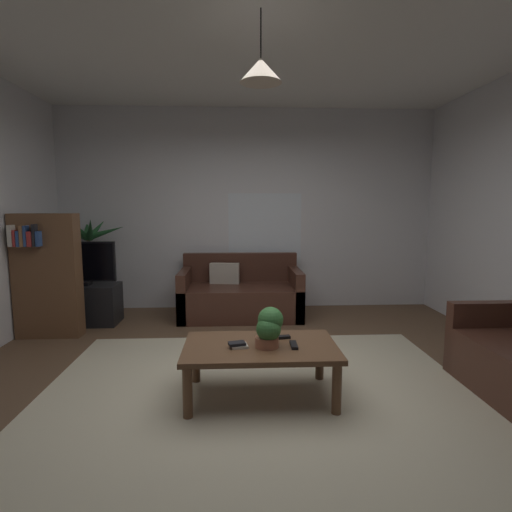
{
  "coord_description": "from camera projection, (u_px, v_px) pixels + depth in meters",
  "views": [
    {
      "loc": [
        -0.17,
        -3.12,
        1.49
      ],
      "look_at": [
        0.0,
        0.3,
        1.05
      ],
      "focal_mm": 27.83,
      "sensor_mm": 36.0,
      "label": 1
    }
  ],
  "objects": [
    {
      "name": "couch_under_window",
      "position": [
        240.0,
        296.0,
        5.35
      ],
      "size": [
        1.6,
        0.86,
        0.82
      ],
      "color": "#47281E",
      "rests_on": "ground"
    },
    {
      "name": "potted_palm_corner",
      "position": [
        90.0,
        269.0,
        5.45
      ],
      "size": [
        0.98,
        0.75,
        1.39
      ],
      "color": "#4C4C51",
      "rests_on": "ground"
    },
    {
      "name": "wall_back",
      "position": [
        248.0,
        210.0,
        5.73
      ],
      "size": [
        5.45,
        0.06,
        2.85
      ],
      "primitive_type": "cube",
      "color": "silver",
      "rests_on": "ground"
    },
    {
      "name": "potted_plant_on_table",
      "position": [
        269.0,
        327.0,
        2.99
      ],
      "size": [
        0.22,
        0.22,
        0.3
      ],
      "color": "#B77051",
      "rests_on": "coffee_table"
    },
    {
      "name": "floor",
      "position": [
        258.0,
        387.0,
        3.28
      ],
      "size": [
        5.33,
        5.24,
        0.02
      ],
      "primitive_type": "cube",
      "color": "brown",
      "rests_on": "ground"
    },
    {
      "name": "window_pane",
      "position": [
        265.0,
        229.0,
        5.74
      ],
      "size": [
        1.05,
        0.01,
        1.02
      ],
      "primitive_type": "cube",
      "color": "white"
    },
    {
      "name": "book_on_table_1",
      "position": [
        237.0,
        344.0,
        3.0
      ],
      "size": [
        0.14,
        0.11,
        0.02
      ],
      "primitive_type": "cube",
      "rotation": [
        0.0,
        0.0,
        0.25
      ],
      "color": "black",
      "rests_on": "coffee_table"
    },
    {
      "name": "bookshelf_corner",
      "position": [
        47.0,
        274.0,
        4.45
      ],
      "size": [
        0.7,
        0.31,
        1.4
      ],
      "color": "brown",
      "rests_on": "ground"
    },
    {
      "name": "ceiling",
      "position": [
        258.0,
        18.0,
        2.92
      ],
      "size": [
        5.33,
        5.24,
        0.02
      ],
      "primitive_type": "cube",
      "color": "white"
    },
    {
      "name": "tv_stand",
      "position": [
        82.0,
        304.0,
        5.0
      ],
      "size": [
        0.9,
        0.44,
        0.5
      ],
      "primitive_type": "cube",
      "color": "black",
      "rests_on": "ground"
    },
    {
      "name": "tv",
      "position": [
        79.0,
        263.0,
        4.91
      ],
      "size": [
        0.88,
        0.16,
        0.55
      ],
      "color": "black",
      "rests_on": "tv_stand"
    },
    {
      "name": "coffee_table",
      "position": [
        260.0,
        352.0,
        3.06
      ],
      "size": [
        1.18,
        0.7,
        0.42
      ],
      "color": "brown",
      "rests_on": "ground"
    },
    {
      "name": "rug",
      "position": [
        259.0,
        397.0,
        3.08
      ],
      "size": [
        3.47,
        2.88,
        0.01
      ],
      "primitive_type": "cube",
      "color": "beige",
      "rests_on": "ground"
    },
    {
      "name": "book_on_table_0",
      "position": [
        239.0,
        346.0,
        3.01
      ],
      "size": [
        0.14,
        0.13,
        0.02
      ],
      "primitive_type": "cube",
      "rotation": [
        0.0,
        0.0,
        0.15
      ],
      "color": "beige",
      "rests_on": "coffee_table"
    },
    {
      "name": "remote_on_table_0",
      "position": [
        280.0,
        337.0,
        3.2
      ],
      "size": [
        0.17,
        0.07,
        0.02
      ],
      "primitive_type": "cube",
      "rotation": [
        0.0,
        0.0,
        1.73
      ],
      "color": "black",
      "rests_on": "coffee_table"
    },
    {
      "name": "pendant_lamp",
      "position": [
        261.0,
        70.0,
        2.8
      ],
      "size": [
        0.3,
        0.3,
        0.5
      ],
      "color": "black"
    },
    {
      "name": "remote_on_table_1",
      "position": [
        294.0,
        345.0,
        3.02
      ],
      "size": [
        0.05,
        0.16,
        0.02
      ],
      "primitive_type": "cube",
      "rotation": [
        0.0,
        0.0,
        3.12
      ],
      "color": "black",
      "rests_on": "coffee_table"
    }
  ]
}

